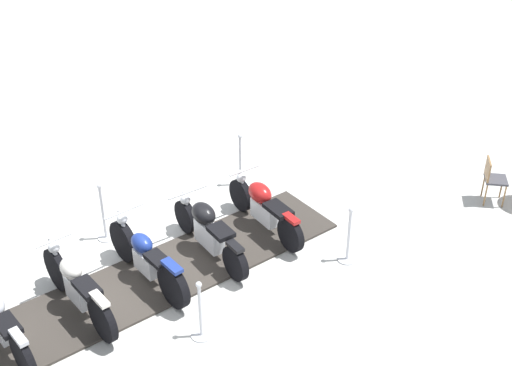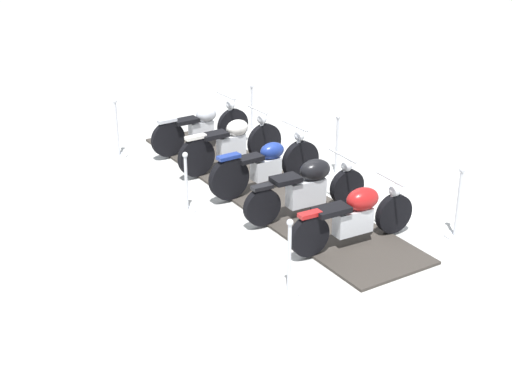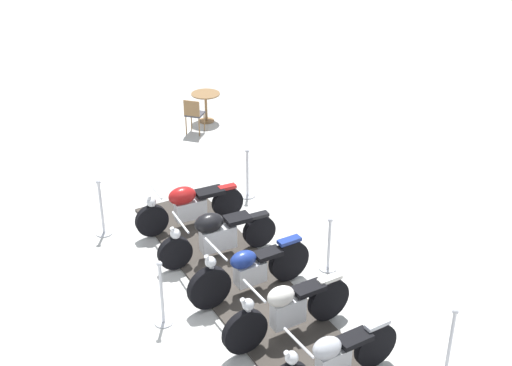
# 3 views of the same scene
# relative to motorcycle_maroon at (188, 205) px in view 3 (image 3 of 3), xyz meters

# --- Properties ---
(ground_plane) EXTENTS (80.00, 80.00, 0.00)m
(ground_plane) POSITION_rel_motorcycle_maroon_xyz_m (2.29, -0.60, -0.50)
(ground_plane) COLOR silver
(display_platform) EXTENTS (7.06, 3.26, 0.04)m
(display_platform) POSITION_rel_motorcycle_maroon_xyz_m (2.29, -0.60, -0.48)
(display_platform) COLOR #38332D
(display_platform) RESTS_ON ground_plane
(motorcycle_maroon) EXTENTS (0.89, 2.06, 0.91)m
(motorcycle_maroon) POSITION_rel_motorcycle_maroon_xyz_m (0.00, 0.00, 0.00)
(motorcycle_maroon) COLOR black
(motorcycle_maroon) RESTS_ON display_platform
(motorcycle_black) EXTENTS (0.97, 2.12, 0.90)m
(motorcycle_black) POSITION_rel_motorcycle_maroon_xyz_m (1.14, -0.33, 0.01)
(motorcycle_black) COLOR black
(motorcycle_black) RESTS_ON display_platform
(motorcycle_navy) EXTENTS (0.81, 2.17, 1.05)m
(motorcycle_navy) POSITION_rel_motorcycle_maroon_xyz_m (2.28, -0.63, -0.01)
(motorcycle_navy) COLOR black
(motorcycle_navy) RESTS_ON display_platform
(motorcycle_cream) EXTENTS (0.74, 2.14, 1.03)m
(motorcycle_cream) POSITION_rel_motorcycle_maroon_xyz_m (3.42, -0.95, 0.02)
(motorcycle_cream) COLOR black
(motorcycle_cream) RESTS_ON display_platform
(motorcycle_chrome) EXTENTS (0.74, 2.13, 1.00)m
(motorcycle_chrome) POSITION_rel_motorcycle_maroon_xyz_m (4.56, -1.27, 0.00)
(motorcycle_chrome) COLOR black
(motorcycle_chrome) RESTS_ON display_platform
(stanchion_left_mid) EXTENTS (0.31, 0.31, 1.02)m
(stanchion_left_mid) POSITION_rel_motorcycle_maroon_xyz_m (2.70, 0.85, -0.16)
(stanchion_left_mid) COLOR silver
(stanchion_left_mid) RESTS_ON ground_plane
(stanchion_right_front) EXTENTS (0.30, 0.30, 1.13)m
(stanchion_right_front) POSITION_rel_motorcycle_maroon_xyz_m (-0.96, -1.27, -0.11)
(stanchion_right_front) COLOR silver
(stanchion_right_front) RESTS_ON ground_plane
(stanchion_left_front) EXTENTS (0.32, 0.32, 1.06)m
(stanchion_left_front) POSITION_rel_motorcycle_maroon_xyz_m (-0.14, 1.65, -0.16)
(stanchion_left_front) COLOR silver
(stanchion_left_front) RESTS_ON ground_plane
(stanchion_left_rear) EXTENTS (0.34, 0.34, 1.16)m
(stanchion_left_rear) POSITION_rel_motorcycle_maroon_xyz_m (5.53, 0.06, -0.13)
(stanchion_left_rear) COLOR silver
(stanchion_left_rear) RESTS_ON ground_plane
(stanchion_right_mid) EXTENTS (0.29, 0.29, 1.14)m
(stanchion_right_mid) POSITION_rel_motorcycle_maroon_xyz_m (1.88, -2.06, -0.10)
(stanchion_right_mid) COLOR silver
(stanchion_right_mid) RESTS_ON ground_plane
(cafe_table) EXTENTS (0.72, 0.72, 0.75)m
(cafe_table) POSITION_rel_motorcycle_maroon_xyz_m (-3.70, 3.61, 0.06)
(cafe_table) COLOR olive
(cafe_table) RESTS_ON ground_plane
(cafe_chair_near_table) EXTENTS (0.54, 0.54, 0.90)m
(cafe_chair_near_table) POSITION_rel_motorcycle_maroon_xyz_m (-3.31, 2.90, 0.03)
(cafe_chair_near_table) COLOR olive
(cafe_chair_near_table) RESTS_ON ground_plane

